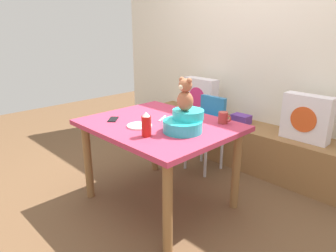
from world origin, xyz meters
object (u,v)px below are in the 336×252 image
at_px(book_stack, 241,119).
at_px(dining_table, 159,135).
at_px(cell_phone, 113,119).
at_px(ketchup_bottle, 146,125).
at_px(highchair, 205,123).
at_px(pillow_floral_right, 306,118).
at_px(coffee_mug, 223,118).
at_px(infant_seat_teal, 184,122).
at_px(dinner_plate_near, 139,126).
at_px(teddy_bear, 185,95).
at_px(pillow_floral_left, 200,96).

bearing_deg(book_stack, dining_table, -89.83).
bearing_deg(book_stack, cell_phone, -102.95).
relative_size(dining_table, ketchup_bottle, 6.50).
height_order(dining_table, cell_phone, cell_phone).
relative_size(highchair, cell_phone, 5.49).
height_order(pillow_floral_right, coffee_mug, pillow_floral_right).
bearing_deg(cell_phone, coffee_mug, -3.48).
height_order(infant_seat_teal, dinner_plate_near, infant_seat_teal).
bearing_deg(book_stack, infant_seat_teal, -76.97).
bearing_deg(teddy_bear, dinner_plate_near, -152.16).
bearing_deg(infant_seat_teal, coffee_mug, 76.56).
height_order(book_stack, coffee_mug, coffee_mug).
distance_m(teddy_bear, cell_phone, 0.72).
relative_size(teddy_bear, cell_phone, 1.74).
height_order(pillow_floral_right, infant_seat_teal, same).
height_order(highchair, cell_phone, highchair).
relative_size(pillow_floral_right, infant_seat_teal, 1.33).
bearing_deg(cell_phone, dining_table, -9.94).
xyz_separation_m(pillow_floral_right, highchair, (-0.87, -0.42, -0.16)).
relative_size(pillow_floral_right, dining_table, 0.37).
bearing_deg(cell_phone, book_stack, 33.87).
height_order(ketchup_bottle, cell_phone, ketchup_bottle).
bearing_deg(coffee_mug, book_stack, 113.39).
distance_m(pillow_floral_right, dinner_plate_near, 1.59).
xyz_separation_m(pillow_floral_left, cell_phone, (0.24, -1.44, 0.06)).
bearing_deg(pillow_floral_left, book_stack, 2.08).
bearing_deg(infant_seat_teal, book_stack, 103.03).
bearing_deg(coffee_mug, pillow_floral_right, 68.17).
xyz_separation_m(coffee_mug, dinner_plate_near, (-0.42, -0.55, -0.04)).
distance_m(highchair, cell_phone, 1.07).
relative_size(pillow_floral_right, ketchup_bottle, 2.38).
height_order(book_stack, teddy_bear, teddy_bear).
relative_size(book_stack, infant_seat_teal, 0.61).
distance_m(teddy_bear, dinner_plate_near, 0.46).
bearing_deg(highchair, ketchup_bottle, -73.41).
bearing_deg(dining_table, dinner_plate_near, -103.52).
bearing_deg(cell_phone, teddy_bear, -23.85).
xyz_separation_m(dining_table, cell_phone, (-0.34, -0.22, 0.11)).
relative_size(book_stack, teddy_bear, 0.80).
distance_m(book_stack, teddy_bear, 1.38).
xyz_separation_m(pillow_floral_left, book_stack, (0.58, 0.02, -0.17)).
height_order(book_stack, ketchup_bottle, ketchup_bottle).
bearing_deg(dinner_plate_near, pillow_floral_left, 111.05).
bearing_deg(book_stack, pillow_floral_right, -1.67).
relative_size(infant_seat_teal, teddy_bear, 1.32).
xyz_separation_m(coffee_mug, cell_phone, (-0.71, -0.59, -0.04)).
bearing_deg(highchair, teddy_bear, -61.45).
height_order(pillow_floral_left, dinner_plate_near, pillow_floral_left).
relative_size(teddy_bear, dinner_plate_near, 1.25).
bearing_deg(infant_seat_teal, pillow_floral_left, 125.23).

